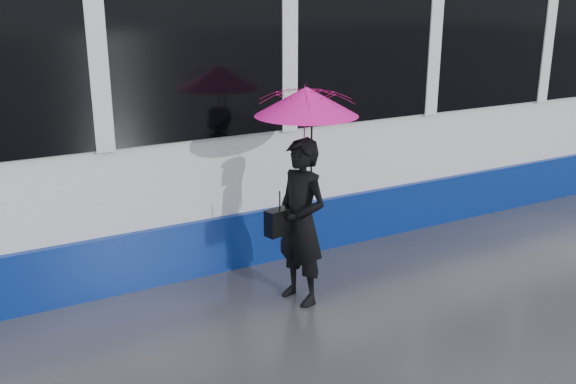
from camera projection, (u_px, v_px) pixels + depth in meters
ground at (308, 311)px, 6.17m from camera, size 90.00×90.00×0.00m
rails at (208, 230)px, 8.25m from camera, size 34.00×1.51×0.02m
tram at (276, 98)px, 8.23m from camera, size 26.00×2.56×3.35m
woman at (301, 222)px, 6.15m from camera, size 0.52×0.67×1.64m
umbrella at (306, 122)px, 5.89m from camera, size 1.15×1.15×1.11m
handbag at (280, 222)px, 6.06m from camera, size 0.31×0.19×0.43m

